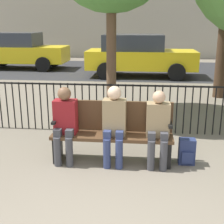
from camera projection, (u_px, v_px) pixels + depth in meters
park_bench at (113, 130)px, 4.78m from camera, size 1.83×0.45×0.92m
seated_person_0 at (65, 121)px, 4.68m from camera, size 0.34×0.39×1.17m
seated_person_1 at (114, 121)px, 4.61m from camera, size 0.34×0.39×1.20m
seated_person_2 at (158, 125)px, 4.55m from camera, size 0.34×0.39×1.14m
backpack at (187, 152)px, 4.72m from camera, size 0.24×0.21×0.40m
fence_railing at (118, 104)px, 6.01m from camera, size 9.01×0.03×0.95m
street_surface at (133, 70)px, 14.06m from camera, size 24.00×6.00×0.01m
parked_car_0 at (139, 55)px, 12.15m from camera, size 4.20×1.94×1.62m
parked_car_1 at (19, 50)px, 14.20m from camera, size 4.20×1.94×1.62m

